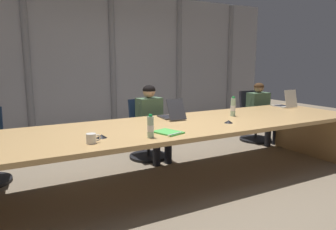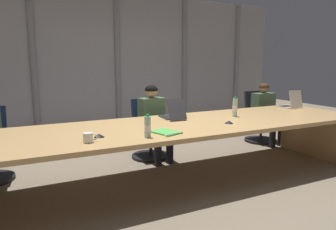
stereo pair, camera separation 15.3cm
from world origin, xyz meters
name	(u,v)px [view 2 (the right image)]	position (x,y,z in m)	size (l,w,h in m)	color
ground_plane	(183,179)	(0.00, 0.00, 0.00)	(15.06, 15.06, 0.00)	#7F705B
conference_table	(183,133)	(0.00, 0.00, 0.61)	(5.19, 1.38, 0.73)	tan
curtain_backdrop	(117,66)	(0.00, 2.74, 1.40)	(7.53, 0.17, 2.81)	#9999A0
laptop_left_mid	(172,115)	(0.03, 0.37, 0.79)	(0.27, 0.46, 0.28)	#2D2D33
laptop_center	(290,104)	(2.24, 0.38, 0.79)	(0.27, 0.39, 0.30)	beige
office_chair_left_mid	(149,136)	(-0.01, 1.09, 0.34)	(0.60, 0.60, 0.91)	navy
office_chair_center	(259,123)	(2.26, 1.09, 0.35)	(0.60, 0.60, 0.94)	#2D2D38
person_left_mid	(154,118)	(0.01, 0.93, 0.65)	(0.42, 0.57, 1.15)	#4C6B4C
person_center	(266,110)	(2.27, 0.93, 0.62)	(0.42, 0.55, 1.11)	#4C6B4C
water_bottle_primary	(235,108)	(0.89, 0.11, 0.86)	(0.07, 0.07, 0.28)	#ADD1B2
water_bottle_secondary	(148,127)	(-0.68, -0.47, 0.84)	(0.07, 0.07, 0.24)	#ADD1B2
coffee_mug_far	(88,138)	(-1.26, -0.41, 0.78)	(0.14, 0.10, 0.10)	white
conference_mic_left_side	(229,122)	(0.52, -0.25, 0.75)	(0.11, 0.11, 0.04)	black
conference_mic_middle	(99,136)	(-1.12, -0.24, 0.75)	(0.11, 0.11, 0.04)	black
spiral_notepad	(166,132)	(-0.42, -0.38, 0.74)	(0.31, 0.36, 0.03)	#4CB74C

